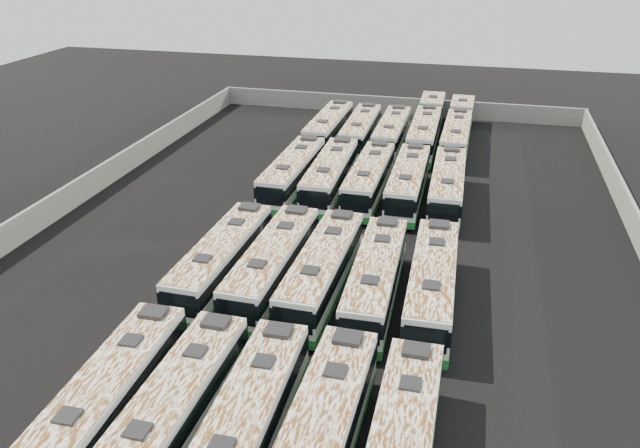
# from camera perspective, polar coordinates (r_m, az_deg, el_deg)

# --- Properties ---
(ground) EXTENTS (140.00, 140.00, 0.00)m
(ground) POSITION_cam_1_polar(r_m,az_deg,el_deg) (46.99, 0.80, -1.59)
(ground) COLOR black
(ground) RESTS_ON ground
(perimeter_wall) EXTENTS (45.20, 73.20, 2.20)m
(perimeter_wall) POSITION_cam_1_polar(r_m,az_deg,el_deg) (46.49, 0.80, -0.38)
(perimeter_wall) COLOR #65635E
(perimeter_wall) RESTS_ON ground
(bus_front_far_left) EXTENTS (2.86, 12.26, 3.44)m
(bus_front_far_left) POSITION_cam_1_polar(r_m,az_deg,el_deg) (31.29, -18.92, -15.06)
(bus_front_far_left) COLOR silver
(bus_front_far_left) RESTS_ON ground
(bus_front_left) EXTENTS (2.78, 12.25, 3.44)m
(bus_front_left) POSITION_cam_1_polar(r_m,az_deg,el_deg) (29.84, -13.34, -16.52)
(bus_front_left) COLOR silver
(bus_front_left) RESTS_ON ground
(bus_front_center) EXTENTS (2.80, 12.27, 3.45)m
(bus_front_center) POSITION_cam_1_polar(r_m,az_deg,el_deg) (28.70, -6.78, -17.91)
(bus_front_center) COLOR silver
(bus_front_center) RESTS_ON ground
(bus_front_right) EXTENTS (2.85, 12.61, 3.54)m
(bus_front_right) POSITION_cam_1_polar(r_m,az_deg,el_deg) (27.87, -0.04, -19.15)
(bus_front_right) COLOR silver
(bus_front_right) RESTS_ON ground
(bus_midfront_far_left) EXTENTS (2.86, 12.33, 3.46)m
(bus_midfront_far_left) POSITION_cam_1_polar(r_m,az_deg,el_deg) (41.27, -8.96, -3.23)
(bus_midfront_far_left) COLOR silver
(bus_midfront_far_left) RESTS_ON ground
(bus_midfront_left) EXTENTS (2.87, 12.54, 3.52)m
(bus_midfront_left) POSITION_cam_1_polar(r_m,az_deg,el_deg) (40.24, -4.33, -3.72)
(bus_midfront_left) COLOR silver
(bus_midfront_left) RESTS_ON ground
(bus_midfront_center) EXTENTS (2.90, 12.53, 3.52)m
(bus_midfront_center) POSITION_cam_1_polar(r_m,az_deg,el_deg) (39.44, 0.21, -4.30)
(bus_midfront_center) COLOR silver
(bus_midfront_center) RESTS_ON ground
(bus_midfront_right) EXTENTS (2.88, 12.32, 3.46)m
(bus_midfront_right) POSITION_cam_1_polar(r_m,az_deg,el_deg) (38.74, 5.10, -5.06)
(bus_midfront_right) COLOR silver
(bus_midfront_right) RESTS_ON ground
(bus_midfront_far_right) EXTENTS (2.92, 12.55, 3.52)m
(bus_midfront_far_right) POSITION_cam_1_polar(r_m,az_deg,el_deg) (38.63, 10.23, -5.44)
(bus_midfront_far_right) COLOR silver
(bus_midfront_far_right) RESTS_ON ground
(bus_midback_far_left) EXTENTS (2.81, 12.55, 3.53)m
(bus_midback_far_left) POSITION_cam_1_polar(r_m,az_deg,el_deg) (55.16, -2.50, 4.68)
(bus_midback_far_left) COLOR silver
(bus_midback_far_left) RESTS_ON ground
(bus_midback_left) EXTENTS (2.91, 12.65, 3.55)m
(bus_midback_left) POSITION_cam_1_polar(r_m,az_deg,el_deg) (54.49, 0.93, 4.44)
(bus_midback_left) COLOR silver
(bus_midback_left) RESTS_ON ground
(bus_midback_center) EXTENTS (2.67, 12.31, 3.46)m
(bus_midback_center) POSITION_cam_1_polar(r_m,az_deg,el_deg) (54.00, 4.50, 4.11)
(bus_midback_center) COLOR silver
(bus_midback_center) RESTS_ON ground
(bus_midback_right) EXTENTS (2.71, 12.38, 3.48)m
(bus_midback_right) POSITION_cam_1_polar(r_m,az_deg,el_deg) (53.59, 8.04, 3.77)
(bus_midback_right) COLOR silver
(bus_midback_right) RESTS_ON ground
(bus_midback_far_right) EXTENTS (2.80, 12.41, 3.49)m
(bus_midback_far_right) POSITION_cam_1_polar(r_m,az_deg,el_deg) (53.32, 11.57, 3.38)
(bus_midback_far_right) COLOR silver
(bus_midback_far_right) RESTS_ON ground
(bus_back_far_left) EXTENTS (2.77, 12.51, 3.52)m
(bus_back_far_left) POSITION_cam_1_polar(r_m,az_deg,el_deg) (68.00, 0.80, 8.76)
(bus_back_far_left) COLOR silver
(bus_back_far_left) RESTS_ON ground
(bus_back_left) EXTENTS (2.74, 12.22, 3.43)m
(bus_back_left) POSITION_cam_1_polar(r_m,az_deg,el_deg) (67.28, 3.72, 8.48)
(bus_back_left) COLOR silver
(bus_back_left) RESTS_ON ground
(bus_back_center) EXTENTS (2.55, 12.05, 3.40)m
(bus_back_center) POSITION_cam_1_polar(r_m,az_deg,el_deg) (66.91, 6.57, 8.25)
(bus_back_center) COLOR silver
(bus_back_center) RESTS_ON ground
(bus_back_right) EXTENTS (2.82, 19.60, 3.55)m
(bus_back_right) POSITION_cam_1_polar(r_m,az_deg,el_deg) (69.80, 9.74, 8.85)
(bus_back_right) COLOR silver
(bus_back_right) RESTS_ON ground
(bus_back_far_right) EXTENTS (2.81, 19.04, 3.45)m
(bus_back_far_right) POSITION_cam_1_polar(r_m,az_deg,el_deg) (69.49, 12.50, 8.49)
(bus_back_far_right) COLOR silver
(bus_back_far_right) RESTS_ON ground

